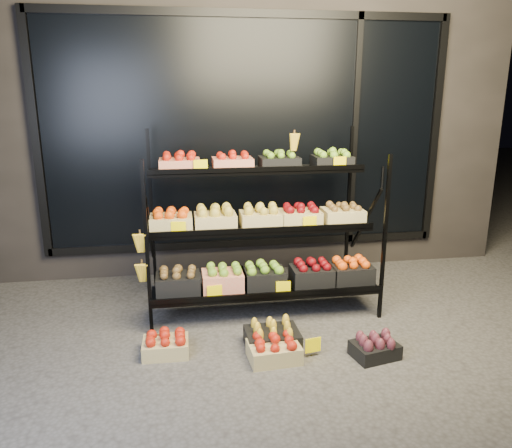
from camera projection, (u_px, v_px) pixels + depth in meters
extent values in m
plane|color=#514F4C|center=(273.00, 335.00, 4.26)|extent=(24.00, 24.00, 0.00)
cube|color=#2D2826|center=(236.00, 111.00, 6.27)|extent=(6.00, 2.00, 3.50)
cube|color=black|center=(247.00, 134.00, 5.35)|extent=(4.20, 0.04, 2.40)
cube|color=black|center=(248.00, 242.00, 5.66)|extent=(4.30, 0.06, 0.08)
cube|color=black|center=(247.00, 13.00, 5.01)|extent=(4.30, 0.06, 0.08)
cube|color=black|center=(36.00, 138.00, 5.01)|extent=(0.08, 0.06, 2.50)
cube|color=black|center=(435.00, 132.00, 5.66)|extent=(0.08, 0.06, 2.50)
cube|color=black|center=(355.00, 133.00, 5.51)|extent=(0.06, 0.06, 2.50)
cylinder|color=black|center=(383.00, 177.00, 5.67)|extent=(0.02, 0.02, 0.25)
cube|color=black|center=(147.00, 251.00, 4.08)|extent=(0.03, 0.03, 1.50)
cube|color=black|center=(385.00, 239.00, 4.39)|extent=(0.03, 0.03, 1.50)
cube|color=black|center=(152.00, 213.00, 4.98)|extent=(0.03, 0.03, 1.66)
cube|color=black|center=(348.00, 205.00, 5.29)|extent=(0.03, 0.03, 1.66)
cube|color=black|center=(266.00, 290.00, 4.52)|extent=(2.05, 0.42, 0.03)
cube|color=black|center=(270.00, 295.00, 4.32)|extent=(2.05, 0.02, 0.05)
cube|color=black|center=(261.00, 228.00, 4.68)|extent=(2.05, 0.40, 0.03)
cube|color=black|center=(264.00, 230.00, 4.49)|extent=(2.05, 0.02, 0.05)
cube|color=black|center=(256.00, 170.00, 4.83)|extent=(2.05, 0.40, 0.03)
cube|color=black|center=(259.00, 170.00, 4.64)|extent=(2.05, 0.02, 0.05)
cube|color=tan|center=(180.00, 165.00, 4.70)|extent=(0.38, 0.28, 0.11)
ellipsoid|color=red|center=(179.00, 156.00, 4.68)|extent=(0.32, 0.24, 0.07)
cube|color=tan|center=(233.00, 164.00, 4.78)|extent=(0.38, 0.28, 0.11)
ellipsoid|color=red|center=(233.00, 155.00, 4.75)|extent=(0.32, 0.24, 0.07)
cube|color=black|center=(279.00, 162.00, 4.84)|extent=(0.38, 0.28, 0.11)
ellipsoid|color=#71A328|center=(279.00, 154.00, 4.82)|extent=(0.32, 0.24, 0.07)
cube|color=black|center=(332.00, 161.00, 4.92)|extent=(0.38, 0.28, 0.11)
ellipsoid|color=#71A328|center=(332.00, 153.00, 4.90)|extent=(0.32, 0.24, 0.07)
cube|color=tan|center=(171.00, 223.00, 4.53)|extent=(0.38, 0.28, 0.14)
ellipsoid|color=#E54F0C|center=(171.00, 212.00, 4.50)|extent=(0.32, 0.24, 0.07)
cube|color=tan|center=(215.00, 221.00, 4.59)|extent=(0.38, 0.28, 0.14)
ellipsoid|color=gold|center=(215.00, 211.00, 4.56)|extent=(0.32, 0.24, 0.07)
cube|color=tan|center=(261.00, 219.00, 4.65)|extent=(0.38, 0.28, 0.14)
ellipsoid|color=gold|center=(261.00, 209.00, 4.63)|extent=(0.32, 0.24, 0.07)
cube|color=tan|center=(300.00, 218.00, 4.71)|extent=(0.38, 0.28, 0.14)
ellipsoid|color=#6B080C|center=(300.00, 208.00, 4.68)|extent=(0.32, 0.24, 0.07)
cube|color=tan|center=(343.00, 216.00, 4.77)|extent=(0.38, 0.28, 0.14)
ellipsoid|color=brown|center=(343.00, 206.00, 4.75)|extent=(0.32, 0.24, 0.07)
cube|color=black|center=(178.00, 284.00, 4.38)|extent=(0.38, 0.28, 0.18)
ellipsoid|color=brown|center=(178.00, 272.00, 4.35)|extent=(0.32, 0.24, 0.07)
cube|color=tan|center=(224.00, 282.00, 4.44)|extent=(0.38, 0.28, 0.18)
ellipsoid|color=#71A328|center=(224.00, 269.00, 4.41)|extent=(0.32, 0.24, 0.07)
cube|color=black|center=(264.00, 279.00, 4.49)|extent=(0.38, 0.28, 0.18)
ellipsoid|color=#71A328|center=(264.00, 267.00, 4.46)|extent=(0.32, 0.24, 0.07)
cube|color=black|center=(312.00, 277.00, 4.56)|extent=(0.38, 0.28, 0.18)
ellipsoid|color=#6B080C|center=(312.00, 264.00, 4.53)|extent=(0.32, 0.24, 0.07)
cube|color=black|center=(351.00, 274.00, 4.61)|extent=(0.38, 0.28, 0.18)
ellipsoid|color=#E54F0C|center=(351.00, 262.00, 4.58)|extent=(0.32, 0.24, 0.07)
ellipsoid|color=yellow|center=(140.00, 233.00, 4.05)|extent=(0.14, 0.08, 0.22)
ellipsoid|color=yellow|center=(142.00, 263.00, 4.12)|extent=(0.14, 0.08, 0.22)
ellipsoid|color=yellow|center=(294.00, 133.00, 4.69)|extent=(0.14, 0.08, 0.22)
cube|color=#FFE400|center=(178.00, 228.00, 4.40)|extent=(0.13, 0.01, 0.12)
cube|color=#FFE400|center=(310.00, 223.00, 4.58)|extent=(0.13, 0.01, 0.12)
cube|color=#FFE400|center=(340.00, 163.00, 4.78)|extent=(0.13, 0.01, 0.12)
cube|color=#FFE400|center=(201.00, 166.00, 4.58)|extent=(0.13, 0.01, 0.12)
cube|color=#FFE400|center=(215.00, 292.00, 4.29)|extent=(0.13, 0.01, 0.12)
cube|color=#FFE400|center=(283.00, 288.00, 4.38)|extent=(0.13, 0.01, 0.12)
cube|color=#FFE400|center=(313.00, 350.00, 3.90)|extent=(0.13, 0.01, 0.12)
cube|color=tan|center=(166.00, 347.00, 3.93)|extent=(0.36, 0.27, 0.12)
ellipsoid|color=red|center=(165.00, 337.00, 3.91)|extent=(0.30, 0.23, 0.07)
cube|color=black|center=(272.00, 339.00, 4.04)|extent=(0.44, 0.33, 0.15)
ellipsoid|color=yellow|center=(272.00, 328.00, 4.01)|extent=(0.37, 0.28, 0.07)
cube|color=tan|center=(274.00, 352.00, 3.85)|extent=(0.41, 0.32, 0.13)
ellipsoid|color=red|center=(274.00, 341.00, 3.83)|extent=(0.34, 0.26, 0.07)
cube|color=black|center=(375.00, 350.00, 3.90)|extent=(0.39, 0.32, 0.12)
ellipsoid|color=maroon|center=(375.00, 340.00, 3.87)|extent=(0.33, 0.27, 0.07)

